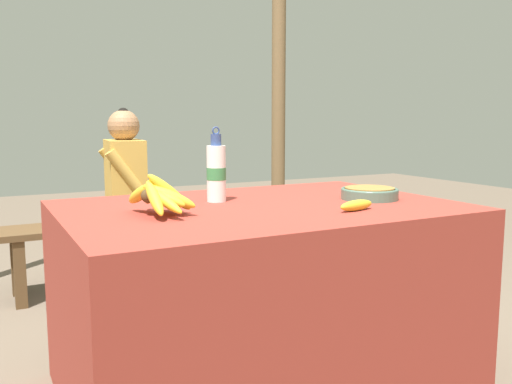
{
  "coord_description": "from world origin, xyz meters",
  "views": [
    {
      "loc": [
        -0.91,
        -1.7,
        1.01
      ],
      "look_at": [
        0.01,
        0.05,
        0.74
      ],
      "focal_mm": 38.0,
      "sensor_mm": 36.0,
      "label": 1
    }
  ],
  "objects_px": {
    "serving_bowl": "(370,193)",
    "support_post_far": "(278,101)",
    "seated_vendor": "(118,187)",
    "banana_bunch_ripe": "(159,195)",
    "loose_banana_front": "(356,205)",
    "banana_bunch_green": "(218,204)",
    "water_bottle": "(216,172)",
    "wooden_bench": "(145,229)"
  },
  "relations": [
    {
      "from": "wooden_bench",
      "to": "banana_bunch_green",
      "type": "bearing_deg",
      "value": 0.53
    },
    {
      "from": "seated_vendor",
      "to": "banana_bunch_ripe",
      "type": "bearing_deg",
      "value": 87.16
    },
    {
      "from": "banana_bunch_ripe",
      "to": "serving_bowl",
      "type": "distance_m",
      "value": 0.83
    },
    {
      "from": "banana_bunch_ripe",
      "to": "seated_vendor",
      "type": "height_order",
      "value": "seated_vendor"
    },
    {
      "from": "banana_bunch_ripe",
      "to": "seated_vendor",
      "type": "xyz_separation_m",
      "value": [
        0.22,
        1.49,
        -0.15
      ]
    },
    {
      "from": "wooden_bench",
      "to": "seated_vendor",
      "type": "height_order",
      "value": "seated_vendor"
    },
    {
      "from": "serving_bowl",
      "to": "banana_bunch_green",
      "type": "xyz_separation_m",
      "value": [
        0.04,
        1.56,
        -0.26
      ]
    },
    {
      "from": "wooden_bench",
      "to": "banana_bunch_green",
      "type": "distance_m",
      "value": 0.5
    },
    {
      "from": "banana_bunch_ripe",
      "to": "wooden_bench",
      "type": "xyz_separation_m",
      "value": [
        0.38,
        1.52,
        -0.42
      ]
    },
    {
      "from": "serving_bowl",
      "to": "support_post_far",
      "type": "xyz_separation_m",
      "value": [
        0.68,
        1.9,
        0.42
      ]
    },
    {
      "from": "wooden_bench",
      "to": "loose_banana_front",
      "type": "bearing_deg",
      "value": -82.27
    },
    {
      "from": "loose_banana_front",
      "to": "wooden_bench",
      "type": "height_order",
      "value": "loose_banana_front"
    },
    {
      "from": "banana_bunch_ripe",
      "to": "loose_banana_front",
      "type": "relative_size",
      "value": 1.85
    },
    {
      "from": "banana_bunch_ripe",
      "to": "water_bottle",
      "type": "distance_m",
      "value": 0.34
    },
    {
      "from": "serving_bowl",
      "to": "seated_vendor",
      "type": "distance_m",
      "value": 1.65
    },
    {
      "from": "wooden_bench",
      "to": "banana_bunch_green",
      "type": "relative_size",
      "value": 6.69
    },
    {
      "from": "serving_bowl",
      "to": "water_bottle",
      "type": "distance_m",
      "value": 0.6
    },
    {
      "from": "wooden_bench",
      "to": "support_post_far",
      "type": "distance_m",
      "value": 1.43
    },
    {
      "from": "seated_vendor",
      "to": "banana_bunch_green",
      "type": "xyz_separation_m",
      "value": [
        0.65,
        0.03,
        -0.15
      ]
    },
    {
      "from": "loose_banana_front",
      "to": "seated_vendor",
      "type": "xyz_separation_m",
      "value": [
        -0.4,
        1.71,
        -0.11
      ]
    },
    {
      "from": "seated_vendor",
      "to": "banana_bunch_green",
      "type": "bearing_deg",
      "value": -171.74
    },
    {
      "from": "serving_bowl",
      "to": "support_post_far",
      "type": "bearing_deg",
      "value": 70.2
    },
    {
      "from": "wooden_bench",
      "to": "support_post_far",
      "type": "bearing_deg",
      "value": 16.9
    },
    {
      "from": "loose_banana_front",
      "to": "seated_vendor",
      "type": "distance_m",
      "value": 1.76
    },
    {
      "from": "banana_bunch_green",
      "to": "wooden_bench",
      "type": "bearing_deg",
      "value": -179.47
    },
    {
      "from": "loose_banana_front",
      "to": "water_bottle",
      "type": "bearing_deg",
      "value": 129.7
    },
    {
      "from": "serving_bowl",
      "to": "water_bottle",
      "type": "bearing_deg",
      "value": 158.31
    },
    {
      "from": "banana_bunch_ripe",
      "to": "loose_banana_front",
      "type": "xyz_separation_m",
      "value": [
        0.62,
        -0.23,
        -0.05
      ]
    },
    {
      "from": "loose_banana_front",
      "to": "seated_vendor",
      "type": "height_order",
      "value": "seated_vendor"
    },
    {
      "from": "serving_bowl",
      "to": "wooden_bench",
      "type": "height_order",
      "value": "serving_bowl"
    },
    {
      "from": "wooden_bench",
      "to": "seated_vendor",
      "type": "relative_size",
      "value": 1.54
    },
    {
      "from": "banana_bunch_ripe",
      "to": "loose_banana_front",
      "type": "height_order",
      "value": "banana_bunch_ripe"
    },
    {
      "from": "seated_vendor",
      "to": "loose_banana_front",
      "type": "bearing_deg",
      "value": 108.61
    },
    {
      "from": "water_bottle",
      "to": "banana_bunch_green",
      "type": "height_order",
      "value": "water_bottle"
    },
    {
      "from": "loose_banana_front",
      "to": "banana_bunch_green",
      "type": "xyz_separation_m",
      "value": [
        0.25,
        1.75,
        -0.26
      ]
    },
    {
      "from": "banana_bunch_ripe",
      "to": "support_post_far",
      "type": "bearing_deg",
      "value": 50.9
    },
    {
      "from": "serving_bowl",
      "to": "seated_vendor",
      "type": "relative_size",
      "value": 0.21
    },
    {
      "from": "loose_banana_front",
      "to": "support_post_far",
      "type": "bearing_deg",
      "value": 66.81
    },
    {
      "from": "banana_bunch_ripe",
      "to": "loose_banana_front",
      "type": "distance_m",
      "value": 0.66
    },
    {
      "from": "banana_bunch_ripe",
      "to": "support_post_far",
      "type": "height_order",
      "value": "support_post_far"
    },
    {
      "from": "serving_bowl",
      "to": "water_bottle",
      "type": "height_order",
      "value": "water_bottle"
    },
    {
      "from": "support_post_far",
      "to": "water_bottle",
      "type": "bearing_deg",
      "value": -126.27
    }
  ]
}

